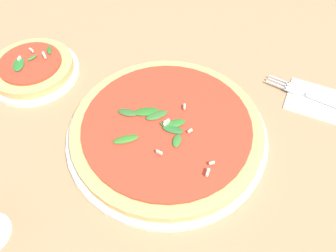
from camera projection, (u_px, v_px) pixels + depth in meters
The scene contains 5 objects.
ground_plane at pixel (163, 144), 0.60m from camera, with size 6.00×6.00×0.00m, color #9E7A56.
pizza_arugula_main at pixel (168, 130), 0.60m from camera, with size 0.37×0.37×0.05m.
pizza_personal_side at pixel (33, 69), 0.70m from camera, with size 0.19×0.19×0.05m.
napkin at pixel (324, 103), 0.66m from camera, with size 0.15×0.10×0.01m.
fork at pixel (321, 99), 0.66m from camera, with size 0.22×0.06×0.00m.
Camera 1 is at (-0.13, 0.32, 0.50)m, focal length 35.00 mm.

